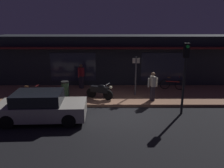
{
  "coord_description": "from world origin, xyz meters",
  "views": [
    {
      "loc": [
        -0.46,
        -10.85,
        4.57
      ],
      "look_at": [
        -0.48,
        2.4,
        0.95
      ],
      "focal_mm": 36.59,
      "sensor_mm": 36.0,
      "label": 1
    }
  ],
  "objects_px": {
    "sign_post": "(136,73)",
    "bicycle_parked": "(173,84)",
    "person_bystander": "(153,86)",
    "traffic_light_pole": "(186,66)",
    "trash_bin": "(65,89)",
    "person_photographer": "(82,76)",
    "bicycle_extra": "(31,94)",
    "motorcycle": "(100,91)",
    "parked_car_near": "(41,107)"
  },
  "relations": [
    {
      "from": "parked_car_near",
      "to": "traffic_light_pole",
      "type": "bearing_deg",
      "value": 6.81
    },
    {
      "from": "bicycle_extra",
      "to": "parked_car_near",
      "type": "relative_size",
      "value": 0.39
    },
    {
      "from": "bicycle_parked",
      "to": "sign_post",
      "type": "bearing_deg",
      "value": -156.19
    },
    {
      "from": "bicycle_parked",
      "to": "parked_car_near",
      "type": "xyz_separation_m",
      "value": [
        -7.41,
        -4.71,
        0.2
      ]
    },
    {
      "from": "bicycle_extra",
      "to": "traffic_light_pole",
      "type": "relative_size",
      "value": 0.45
    },
    {
      "from": "motorcycle",
      "to": "person_photographer",
      "type": "xyz_separation_m",
      "value": [
        -1.39,
        2.29,
        0.38
      ]
    },
    {
      "from": "traffic_light_pole",
      "to": "parked_car_near",
      "type": "relative_size",
      "value": 0.86
    },
    {
      "from": "sign_post",
      "to": "bicycle_parked",
      "type": "bearing_deg",
      "value": 23.81
    },
    {
      "from": "sign_post",
      "to": "trash_bin",
      "type": "relative_size",
      "value": 2.58
    },
    {
      "from": "motorcycle",
      "to": "trash_bin",
      "type": "height_order",
      "value": "motorcycle"
    },
    {
      "from": "motorcycle",
      "to": "traffic_light_pole",
      "type": "relative_size",
      "value": 0.45
    },
    {
      "from": "bicycle_parked",
      "to": "trash_bin",
      "type": "distance_m",
      "value": 7.08
    },
    {
      "from": "bicycle_extra",
      "to": "trash_bin",
      "type": "xyz_separation_m",
      "value": [
        1.83,
        0.77,
        0.11
      ]
    },
    {
      "from": "bicycle_parked",
      "to": "parked_car_near",
      "type": "height_order",
      "value": "parked_car_near"
    },
    {
      "from": "motorcycle",
      "to": "bicycle_extra",
      "type": "height_order",
      "value": "motorcycle"
    },
    {
      "from": "person_photographer",
      "to": "bicycle_parked",
      "type": "bearing_deg",
      "value": -3.11
    },
    {
      "from": "motorcycle",
      "to": "parked_car_near",
      "type": "height_order",
      "value": "parked_car_near"
    },
    {
      "from": "sign_post",
      "to": "trash_bin",
      "type": "bearing_deg",
      "value": -176.61
    },
    {
      "from": "traffic_light_pole",
      "to": "parked_car_near",
      "type": "bearing_deg",
      "value": -173.19
    },
    {
      "from": "person_bystander",
      "to": "traffic_light_pole",
      "type": "relative_size",
      "value": 0.46
    },
    {
      "from": "traffic_light_pole",
      "to": "person_bystander",
      "type": "bearing_deg",
      "value": 126.13
    },
    {
      "from": "parked_car_near",
      "to": "sign_post",
      "type": "bearing_deg",
      "value": 36.5
    },
    {
      "from": "bicycle_parked",
      "to": "trash_bin",
      "type": "xyz_separation_m",
      "value": [
        -6.94,
        -1.41,
        0.11
      ]
    },
    {
      "from": "trash_bin",
      "to": "person_bystander",
      "type": "bearing_deg",
      "value": -8.7
    },
    {
      "from": "bicycle_extra",
      "to": "person_photographer",
      "type": "xyz_separation_m",
      "value": [
        2.61,
        2.51,
        0.52
      ]
    },
    {
      "from": "person_bystander",
      "to": "motorcycle",
      "type": "bearing_deg",
      "value": 175.28
    },
    {
      "from": "person_bystander",
      "to": "sign_post",
      "type": "distance_m",
      "value": 1.46
    },
    {
      "from": "bicycle_parked",
      "to": "trash_bin",
      "type": "relative_size",
      "value": 1.76
    },
    {
      "from": "sign_post",
      "to": "traffic_light_pole",
      "type": "xyz_separation_m",
      "value": [
        2.1,
        -2.73,
        0.97
      ]
    },
    {
      "from": "bicycle_extra",
      "to": "trash_bin",
      "type": "distance_m",
      "value": 1.99
    },
    {
      "from": "person_photographer",
      "to": "parked_car_near",
      "type": "relative_size",
      "value": 0.4
    },
    {
      "from": "person_bystander",
      "to": "sign_post",
      "type": "xyz_separation_m",
      "value": [
        -0.88,
        1.05,
        0.48
      ]
    },
    {
      "from": "trash_bin",
      "to": "parked_car_near",
      "type": "relative_size",
      "value": 0.22
    },
    {
      "from": "person_photographer",
      "to": "person_bystander",
      "type": "bearing_deg",
      "value": -29.81
    },
    {
      "from": "motorcycle",
      "to": "traffic_light_pole",
      "type": "height_order",
      "value": "traffic_light_pole"
    },
    {
      "from": "motorcycle",
      "to": "bicycle_parked",
      "type": "height_order",
      "value": "motorcycle"
    },
    {
      "from": "bicycle_parked",
      "to": "traffic_light_pole",
      "type": "xyz_separation_m",
      "value": [
        -0.5,
        -3.88,
        1.97
      ]
    },
    {
      "from": "bicycle_parked",
      "to": "person_photographer",
      "type": "height_order",
      "value": "person_photographer"
    },
    {
      "from": "bicycle_parked",
      "to": "motorcycle",
      "type": "bearing_deg",
      "value": -157.71
    },
    {
      "from": "motorcycle",
      "to": "sign_post",
      "type": "height_order",
      "value": "sign_post"
    },
    {
      "from": "trash_bin",
      "to": "parked_car_near",
      "type": "distance_m",
      "value": 3.33
    },
    {
      "from": "person_photographer",
      "to": "traffic_light_pole",
      "type": "height_order",
      "value": "traffic_light_pole"
    },
    {
      "from": "bicycle_parked",
      "to": "sign_post",
      "type": "distance_m",
      "value": 3.02
    },
    {
      "from": "bicycle_parked",
      "to": "person_bystander",
      "type": "bearing_deg",
      "value": -128.06
    },
    {
      "from": "bicycle_parked",
      "to": "person_photographer",
      "type": "relative_size",
      "value": 0.98
    },
    {
      "from": "person_photographer",
      "to": "person_bystander",
      "type": "distance_m",
      "value": 5.11
    },
    {
      "from": "parked_car_near",
      "to": "bicycle_parked",
      "type": "bearing_deg",
      "value": 32.41
    },
    {
      "from": "motorcycle",
      "to": "sign_post",
      "type": "relative_size",
      "value": 0.67
    },
    {
      "from": "bicycle_parked",
      "to": "person_photographer",
      "type": "bearing_deg",
      "value": 176.89
    },
    {
      "from": "motorcycle",
      "to": "person_bystander",
      "type": "xyz_separation_m",
      "value": [
        3.04,
        -0.25,
        0.38
      ]
    }
  ]
}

